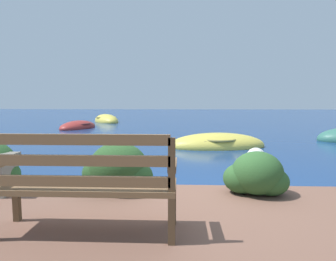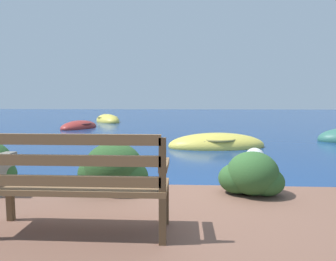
% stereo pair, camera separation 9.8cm
% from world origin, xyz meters
% --- Properties ---
extents(ground_plane, '(80.00, 80.00, 0.00)m').
position_xyz_m(ground_plane, '(0.00, 0.00, 0.00)').
color(ground_plane, navy).
extents(park_bench, '(1.63, 0.48, 0.93)m').
position_xyz_m(park_bench, '(-1.05, -1.60, 0.71)').
color(park_bench, brown).
rests_on(park_bench, patio_terrace).
extents(hedge_clump_left, '(0.96, 0.69, 0.65)m').
position_xyz_m(hedge_clump_left, '(-1.03, -0.33, 0.50)').
color(hedge_clump_left, '#284C23').
rests_on(hedge_clump_left, patio_terrace).
extents(hedge_clump_centre, '(0.82, 0.59, 0.55)m').
position_xyz_m(hedge_clump_centre, '(0.77, -0.38, 0.46)').
color(hedge_clump_centre, '#2D5628').
rests_on(hedge_clump_centre, patio_terrace).
extents(rowboat_nearest, '(3.07, 1.70, 0.75)m').
position_xyz_m(rowboat_nearest, '(0.89, 4.80, 0.07)').
color(rowboat_nearest, '#DBC64C').
rests_on(rowboat_nearest, ground_plane).
extents(rowboat_far, '(1.83, 2.69, 0.67)m').
position_xyz_m(rowboat_far, '(-5.33, 10.47, 0.06)').
color(rowboat_far, '#9E2D28').
rests_on(rowboat_far, ground_plane).
extents(rowboat_outer, '(2.55, 3.12, 0.88)m').
position_xyz_m(rowboat_outer, '(-4.95, 14.67, 0.07)').
color(rowboat_outer, '#DBC64C').
rests_on(rowboat_outer, ground_plane).
extents(mooring_buoy, '(0.50, 0.50, 0.45)m').
position_xyz_m(mooring_buoy, '(1.57, 2.83, 0.08)').
color(mooring_buoy, white).
rests_on(mooring_buoy, ground_plane).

